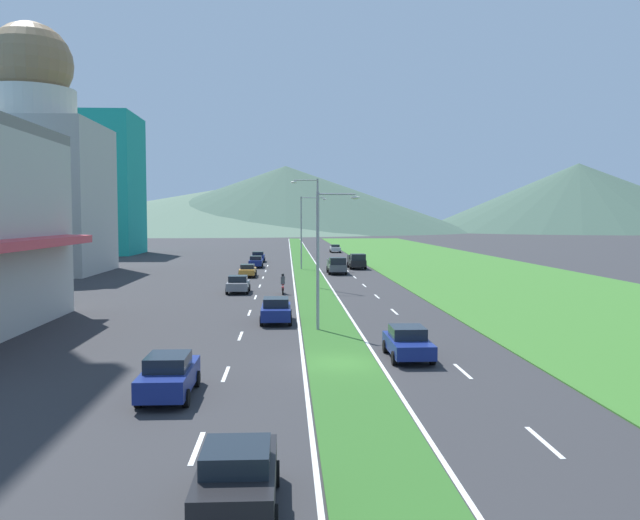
# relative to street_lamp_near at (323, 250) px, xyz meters

# --- Properties ---
(ground_plane) EXTENTS (600.00, 600.00, 0.00)m
(ground_plane) POSITION_rel_street_lamp_near_xyz_m (0.38, -9.03, -4.72)
(ground_plane) COLOR #2D2D30
(grass_median) EXTENTS (3.20, 240.00, 0.06)m
(grass_median) POSITION_rel_street_lamp_near_xyz_m (0.38, 50.97, -4.69)
(grass_median) COLOR #2D6023
(grass_median) RESTS_ON ground_plane
(grass_verge_right) EXTENTS (24.00, 240.00, 0.06)m
(grass_verge_right) POSITION_rel_street_lamp_near_xyz_m (20.98, 50.97, -4.69)
(grass_verge_right) COLOR #387028
(grass_verge_right) RESTS_ON ground_plane
(lane_dash_left_1) EXTENTS (0.16, 2.80, 0.01)m
(lane_dash_left_1) POSITION_rel_street_lamp_near_xyz_m (-4.72, -19.91, -4.72)
(lane_dash_left_1) COLOR silver
(lane_dash_left_1) RESTS_ON ground_plane
(lane_dash_left_2) EXTENTS (0.16, 2.80, 0.01)m
(lane_dash_left_2) POSITION_rel_street_lamp_near_xyz_m (-4.72, -10.79, -4.72)
(lane_dash_left_2) COLOR silver
(lane_dash_left_2) RESTS_ON ground_plane
(lane_dash_left_3) EXTENTS (0.16, 2.80, 0.01)m
(lane_dash_left_3) POSITION_rel_street_lamp_near_xyz_m (-4.72, -1.67, -4.72)
(lane_dash_left_3) COLOR silver
(lane_dash_left_3) RESTS_ON ground_plane
(lane_dash_left_4) EXTENTS (0.16, 2.80, 0.01)m
(lane_dash_left_4) POSITION_rel_street_lamp_near_xyz_m (-4.72, 7.45, -4.72)
(lane_dash_left_4) COLOR silver
(lane_dash_left_4) RESTS_ON ground_plane
(lane_dash_left_5) EXTENTS (0.16, 2.80, 0.01)m
(lane_dash_left_5) POSITION_rel_street_lamp_near_xyz_m (-4.72, 16.57, -4.72)
(lane_dash_left_5) COLOR silver
(lane_dash_left_5) RESTS_ON ground_plane
(lane_dash_left_6) EXTENTS (0.16, 2.80, 0.01)m
(lane_dash_left_6) POSITION_rel_street_lamp_near_xyz_m (-4.72, 25.69, -4.72)
(lane_dash_left_6) COLOR silver
(lane_dash_left_6) RESTS_ON ground_plane
(lane_dash_left_7) EXTENTS (0.16, 2.80, 0.01)m
(lane_dash_left_7) POSITION_rel_street_lamp_near_xyz_m (-4.72, 34.81, -4.72)
(lane_dash_left_7) COLOR silver
(lane_dash_left_7) RESTS_ON ground_plane
(lane_dash_left_8) EXTENTS (0.16, 2.80, 0.01)m
(lane_dash_left_8) POSITION_rel_street_lamp_near_xyz_m (-4.72, 43.93, -4.72)
(lane_dash_left_8) COLOR silver
(lane_dash_left_8) RESTS_ON ground_plane
(lane_dash_left_9) EXTENTS (0.16, 2.80, 0.01)m
(lane_dash_left_9) POSITION_rel_street_lamp_near_xyz_m (-4.72, 53.05, -4.72)
(lane_dash_left_9) COLOR silver
(lane_dash_left_9) RESTS_ON ground_plane
(lane_dash_right_1) EXTENTS (0.16, 2.80, 0.01)m
(lane_dash_right_1) POSITION_rel_street_lamp_near_xyz_m (5.48, -19.91, -4.72)
(lane_dash_right_1) COLOR silver
(lane_dash_right_1) RESTS_ON ground_plane
(lane_dash_right_2) EXTENTS (0.16, 2.80, 0.01)m
(lane_dash_right_2) POSITION_rel_street_lamp_near_xyz_m (5.48, -10.79, -4.72)
(lane_dash_right_2) COLOR silver
(lane_dash_right_2) RESTS_ON ground_plane
(lane_dash_right_3) EXTENTS (0.16, 2.80, 0.01)m
(lane_dash_right_3) POSITION_rel_street_lamp_near_xyz_m (5.48, -1.67, -4.72)
(lane_dash_right_3) COLOR silver
(lane_dash_right_3) RESTS_ON ground_plane
(lane_dash_right_4) EXTENTS (0.16, 2.80, 0.01)m
(lane_dash_right_4) POSITION_rel_street_lamp_near_xyz_m (5.48, 7.45, -4.72)
(lane_dash_right_4) COLOR silver
(lane_dash_right_4) RESTS_ON ground_plane
(lane_dash_right_5) EXTENTS (0.16, 2.80, 0.01)m
(lane_dash_right_5) POSITION_rel_street_lamp_near_xyz_m (5.48, 16.57, -4.72)
(lane_dash_right_5) COLOR silver
(lane_dash_right_5) RESTS_ON ground_plane
(lane_dash_right_6) EXTENTS (0.16, 2.80, 0.01)m
(lane_dash_right_6) POSITION_rel_street_lamp_near_xyz_m (5.48, 25.69, -4.72)
(lane_dash_right_6) COLOR silver
(lane_dash_right_6) RESTS_ON ground_plane
(lane_dash_right_7) EXTENTS (0.16, 2.80, 0.01)m
(lane_dash_right_7) POSITION_rel_street_lamp_near_xyz_m (5.48, 34.81, -4.72)
(lane_dash_right_7) COLOR silver
(lane_dash_right_7) RESTS_ON ground_plane
(lane_dash_right_8) EXTENTS (0.16, 2.80, 0.01)m
(lane_dash_right_8) POSITION_rel_street_lamp_near_xyz_m (5.48, 43.93, -4.72)
(lane_dash_right_8) COLOR silver
(lane_dash_right_8) RESTS_ON ground_plane
(lane_dash_right_9) EXTENTS (0.16, 2.80, 0.01)m
(lane_dash_right_9) POSITION_rel_street_lamp_near_xyz_m (5.48, 53.05, -4.72)
(lane_dash_right_9) COLOR silver
(lane_dash_right_9) RESTS_ON ground_plane
(edge_line_median_left) EXTENTS (0.16, 240.00, 0.01)m
(edge_line_median_left) POSITION_rel_street_lamp_near_xyz_m (-1.37, 50.97, -4.72)
(edge_line_median_left) COLOR silver
(edge_line_median_left) RESTS_ON ground_plane
(edge_line_median_right) EXTENTS (0.16, 240.00, 0.01)m
(edge_line_median_right) POSITION_rel_street_lamp_near_xyz_m (2.13, 50.97, -4.72)
(edge_line_median_right) COLOR silver
(edge_line_median_right) RESTS_ON ground_plane
(domed_building) EXTENTS (15.74, 15.74, 29.53)m
(domed_building) POSITION_rel_street_lamp_near_xyz_m (-32.18, 42.31, 7.52)
(domed_building) COLOR #B7B2A8
(domed_building) RESTS_ON ground_plane
(midrise_colored) EXTENTS (15.38, 15.38, 25.11)m
(midrise_colored) POSITION_rel_street_lamp_near_xyz_m (-36.76, 84.01, 7.83)
(midrise_colored) COLOR teal
(midrise_colored) RESTS_ON ground_plane
(hill_far_left) EXTENTS (226.55, 226.55, 20.07)m
(hill_far_left) POSITION_rel_street_lamp_near_xyz_m (-37.45, 290.89, 5.31)
(hill_far_left) COLOR #516B56
(hill_far_left) RESTS_ON ground_plane
(hill_far_center) EXTENTS (178.89, 178.89, 31.33)m
(hill_far_center) POSITION_rel_street_lamp_near_xyz_m (-2.36, 282.86, 10.94)
(hill_far_center) COLOR #3D5647
(hill_far_center) RESTS_ON ground_plane
(hill_far_right) EXTENTS (155.48, 155.48, 32.89)m
(hill_far_right) POSITION_rel_street_lamp_near_xyz_m (139.52, 279.07, 11.72)
(hill_far_right) COLOR #3D5647
(hill_far_right) RESTS_ON ground_plane
(street_lamp_near) EXTENTS (2.58, 0.33, 8.16)m
(street_lamp_near) POSITION_rel_street_lamp_near_xyz_m (0.00, 0.00, 0.00)
(street_lamp_near) COLOR #99999E
(street_lamp_near) RESTS_ON ground_plane
(street_lamp_mid) EXTENTS (2.59, 0.28, 10.25)m
(street_lamp_mid) POSITION_rel_street_lamp_near_xyz_m (0.54, 23.13, 1.08)
(street_lamp_mid) COLOR #99999E
(street_lamp_mid) RESTS_ON ground_plane
(street_lamp_far) EXTENTS (3.37, 0.32, 9.32)m
(street_lamp_far) POSITION_rel_street_lamp_near_xyz_m (0.15, 46.29, 0.68)
(street_lamp_far) COLOR #99999E
(street_lamp_far) RESTS_ON ground_plane
(car_0) EXTENTS (1.99, 4.03, 1.54)m
(car_0) POSITION_rel_street_lamp_near_xyz_m (-6.40, 19.90, -3.95)
(car_0) COLOR slate
(car_0) RESTS_ON ground_plane
(car_1) EXTENTS (1.88, 4.74, 1.42)m
(car_1) POSITION_rel_street_lamp_near_xyz_m (-6.49, 35.97, -3.99)
(car_1) COLOR #C6842D
(car_1) RESTS_ON ground_plane
(car_2) EXTENTS (1.87, 4.55, 1.55)m
(car_2) POSITION_rel_street_lamp_near_xyz_m (-6.20, 49.81, -3.94)
(car_2) COLOR navy
(car_2) RESTS_ON ground_plane
(car_3) EXTENTS (1.90, 4.07, 1.54)m
(car_3) POSITION_rel_street_lamp_near_xyz_m (-3.27, -24.07, -3.94)
(car_3) COLOR black
(car_3) RESTS_ON ground_plane
(car_4) EXTENTS (1.97, 4.38, 1.59)m
(car_4) POSITION_rel_street_lamp_near_xyz_m (-2.79, 3.06, -3.92)
(car_4) COLOR navy
(car_4) RESTS_ON ground_plane
(car_5) EXTENTS (1.97, 4.51, 1.50)m
(car_5) POSITION_rel_street_lamp_near_xyz_m (7.17, 87.61, -3.95)
(car_5) COLOR #B2B2B7
(car_5) RESTS_ON ground_plane
(car_6) EXTENTS (2.03, 4.34, 1.55)m
(car_6) POSITION_rel_street_lamp_near_xyz_m (-6.37, 61.03, -3.94)
(car_6) COLOR navy
(car_6) RESTS_ON ground_plane
(car_7) EXTENTS (1.96, 4.41, 1.50)m
(car_7) POSITION_rel_street_lamp_near_xyz_m (3.59, -8.03, -3.96)
(car_7) COLOR navy
(car_7) RESTS_ON ground_plane
(car_8) EXTENTS (1.88, 4.52, 1.62)m
(car_8) POSITION_rel_street_lamp_near_xyz_m (-6.49, -14.32, -3.91)
(car_8) COLOR navy
(car_8) RESTS_ON ground_plane
(pickup_truck_0) EXTENTS (2.18, 5.40, 2.00)m
(pickup_truck_0) POSITION_rel_street_lamp_near_xyz_m (7.01, 47.05, -3.74)
(pickup_truck_0) COLOR black
(pickup_truck_0) RESTS_ON ground_plane
(pickup_truck_1) EXTENTS (2.18, 5.40, 2.00)m
(pickup_truck_1) POSITION_rel_street_lamp_near_xyz_m (3.81, 39.30, -3.74)
(pickup_truck_1) COLOR #515459
(pickup_truck_1) RESTS_ON ground_plane
(motorcycle_rider) EXTENTS (0.36, 2.00, 1.80)m
(motorcycle_rider) POSITION_rel_street_lamp_near_xyz_m (-2.45, 18.91, -3.98)
(motorcycle_rider) COLOR black
(motorcycle_rider) RESTS_ON ground_plane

